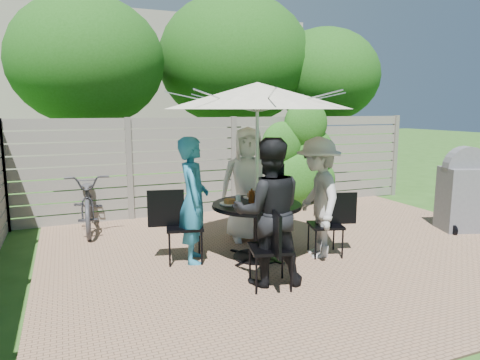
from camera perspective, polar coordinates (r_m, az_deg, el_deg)
name	(u,v)px	position (r m, az deg, el deg)	size (l,w,h in m)	color
backyard_envelope	(159,91)	(15.38, -10.74, 11.58)	(60.00, 60.00, 5.00)	#295019
patio_table	(257,220)	(5.70, 2.22, -5.39)	(1.43, 1.43, 0.76)	black
umbrella	(257,96)	(5.51, 2.33, 11.16)	(2.94, 2.94, 2.33)	silver
chair_back	(247,220)	(6.69, 0.88, -5.38)	(0.55, 0.71, 0.93)	black
person_back	(248,185)	(6.43, 1.06, -0.62)	(0.85, 0.55, 1.74)	silver
chair_left	(184,240)	(5.70, -7.52, -7.99)	(0.74, 0.56, 0.97)	black
person_left	(193,200)	(5.56, -6.23, -2.72)	(0.60, 0.40, 1.65)	teal
chair_front	(270,264)	(4.87, 4.07, -11.14)	(0.54, 0.71, 0.93)	black
person_front	(269,212)	(4.83, 3.83, -4.32)	(0.82, 0.64, 1.69)	black
chair_right	(326,237)	(6.00, 11.42, -7.47)	(0.67, 0.53, 0.88)	black
person_right	(318,198)	(5.83, 10.33, -2.36)	(1.05, 0.61, 1.63)	#AEACA9
plate_back	(253,196)	(5.99, 1.69, -2.15)	(0.26, 0.26, 0.06)	white
plate_left	(230,202)	(5.60, -1.40, -2.98)	(0.26, 0.26, 0.06)	white
plate_front	(261,208)	(5.30, 2.87, -3.71)	(0.26, 0.26, 0.06)	white
plate_right	(283,201)	(5.71, 5.81, -2.78)	(0.26, 0.26, 0.06)	white
plate_extra	(275,206)	(5.39, 4.65, -3.50)	(0.24, 0.24, 0.06)	white
glass_left	(238,200)	(5.49, -0.26, -2.72)	(0.07, 0.07, 0.14)	silver
glass_front	(268,202)	(5.40, 3.79, -2.96)	(0.07, 0.07, 0.14)	silver
glass_right	(274,196)	(5.78, 4.62, -2.15)	(0.07, 0.07, 0.14)	silver
syrup_jug	(252,197)	(5.67, 1.56, -2.25)	(0.09, 0.09, 0.16)	#59280C
coffee_cup	(261,195)	(5.86, 2.86, -2.06)	(0.08, 0.08, 0.12)	#C6B293
bicycle	(89,201)	(7.51, -19.47, -2.61)	(0.65, 1.88, 0.99)	#333338
bbq_grill	(464,193)	(7.88, 27.66, -1.54)	(0.82, 0.72, 1.40)	slate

